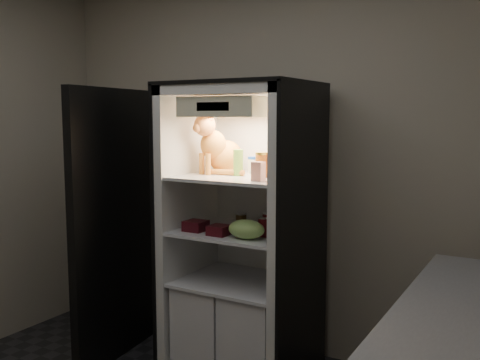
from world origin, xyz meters
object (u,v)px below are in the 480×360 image
object	(u,v)px
soda_can_a	(278,220)
berry_box_right	(219,230)
parmesan_shaker	(238,163)
berry_box_left	(196,226)
condiment_jar	(241,220)
soda_can_c	(263,227)
pepper_jar	(280,159)
grape_bag	(246,229)
soda_can_b	(268,224)
cream_carton	(258,171)
salsa_jar	(262,165)
tabby_cat	(219,150)
mayo_tub	(254,165)
refrigerator	(244,251)

from	to	relation	value
soda_can_a	berry_box_right	size ratio (longest dim) A/B	1.08
parmesan_shaker	berry_box_left	bearing A→B (deg)	-143.88
berry_box_left	condiment_jar	bearing A→B (deg)	49.03
soda_can_c	parmesan_shaker	bearing A→B (deg)	158.04
pepper_jar	grape_bag	world-z (taller)	pepper_jar
parmesan_shaker	soda_can_b	world-z (taller)	parmesan_shaker
cream_carton	berry_box_right	xyz separation A→B (m)	(-0.26, -0.01, -0.38)
salsa_jar	soda_can_c	bearing A→B (deg)	-58.37
soda_can_c	berry_box_right	bearing A→B (deg)	-158.85
grape_bag	berry_box_left	bearing A→B (deg)	175.37
grape_bag	soda_can_a	bearing A→B (deg)	81.88
pepper_jar	soda_can_c	distance (m)	0.43
parmesan_shaker	grape_bag	size ratio (longest dim) A/B	0.72
tabby_cat	grape_bag	world-z (taller)	tabby_cat
salsa_jar	berry_box_left	world-z (taller)	salsa_jar
condiment_jar	grape_bag	xyz separation A→B (m)	(0.19, -0.26, 0.01)
tabby_cat	parmesan_shaker	world-z (taller)	tabby_cat
grape_bag	berry_box_right	xyz separation A→B (m)	(-0.19, 0.00, -0.03)
soda_can_b	soda_can_c	world-z (taller)	soda_can_b
parmesan_shaker	berry_box_right	distance (m)	0.45
grape_bag	mayo_tub	bearing A→B (deg)	111.44
mayo_tub	grape_bag	size ratio (longest dim) A/B	0.50
pepper_jar	cream_carton	distance (m)	0.23
salsa_jar	soda_can_b	world-z (taller)	salsa_jar
cream_carton	soda_can_b	bearing A→B (deg)	91.64
parmesan_shaker	soda_can_b	size ratio (longest dim) A/B	1.21
parmesan_shaker	grape_bag	world-z (taller)	parmesan_shaker
salsa_jar	soda_can_a	world-z (taller)	salsa_jar
soda_can_b	mayo_tub	bearing A→B (deg)	139.08
berry_box_left	parmesan_shaker	bearing A→B (deg)	36.12
tabby_cat	parmesan_shaker	xyz separation A→B (m)	(0.18, -0.06, -0.07)
refrigerator	soda_can_c	bearing A→B (deg)	-33.84
parmesan_shaker	condiment_jar	size ratio (longest dim) A/B	1.69
parmesan_shaker	pepper_jar	size ratio (longest dim) A/B	0.73
soda_can_a	soda_can_c	world-z (taller)	soda_can_a
tabby_cat	cream_carton	xyz separation A→B (m)	(0.42, -0.24, -0.10)
soda_can_b	berry_box_left	bearing A→B (deg)	-164.82
parmesan_shaker	condiment_jar	world-z (taller)	parmesan_shaker
parmesan_shaker	soda_can_a	distance (m)	0.45
soda_can_a	berry_box_right	world-z (taller)	soda_can_a
refrigerator	salsa_jar	size ratio (longest dim) A/B	12.23
mayo_tub	pepper_jar	distance (m)	0.25
parmesan_shaker	grape_bag	xyz separation A→B (m)	(0.17, -0.19, -0.38)
mayo_tub	soda_can_a	size ratio (longest dim) A/B	0.88
tabby_cat	berry_box_right	bearing A→B (deg)	-38.99
salsa_jar	pepper_jar	distance (m)	0.11
grape_bag	soda_can_c	bearing A→B (deg)	58.49
soda_can_b	berry_box_right	world-z (taller)	soda_can_b
soda_can_c	condiment_jar	bearing A→B (deg)	146.87
tabby_cat	parmesan_shaker	bearing A→B (deg)	1.30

